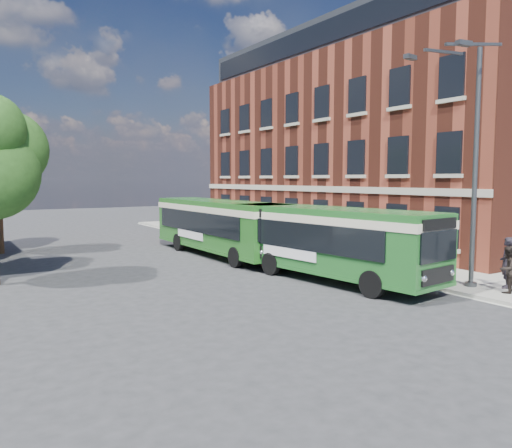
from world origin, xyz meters
TOP-DOWN VIEW (x-y plane):
  - ground at (0.00, 0.00)m, footprint 120.00×120.00m
  - pavement at (7.00, 8.00)m, footprint 6.00×48.00m
  - kerb_line at (3.95, 8.00)m, footprint 0.12×48.00m
  - brick_office at (14.00, 12.00)m, footprint 12.10×26.00m
  - street_lamp at (4.84, -2.00)m, footprint 2.96×2.38m
  - bus_front at (1.86, 2.41)m, footprint 3.69×10.45m
  - bus_rear at (1.20, 10.77)m, footprint 2.67×11.53m
  - pedestrian_a at (5.99, -2.91)m, footprint 0.84×0.76m
  - pedestrian_b at (5.28, -3.38)m, footprint 0.83×0.65m

SIDE VIEW (x-z plane):
  - ground at x=0.00m, z-range 0.00..0.00m
  - kerb_line at x=3.95m, z-range 0.00..0.01m
  - pavement at x=7.00m, z-range 0.00..0.15m
  - pedestrian_b at x=5.28m, z-range 0.15..1.84m
  - pedestrian_a at x=5.99m, z-range 0.15..2.06m
  - bus_front at x=1.86m, z-range 0.32..3.34m
  - bus_rear at x=1.20m, z-range 0.32..3.34m
  - street_lamp at x=4.84m, z-range 0.29..9.29m
  - brick_office at x=14.00m, z-range -0.13..14.07m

